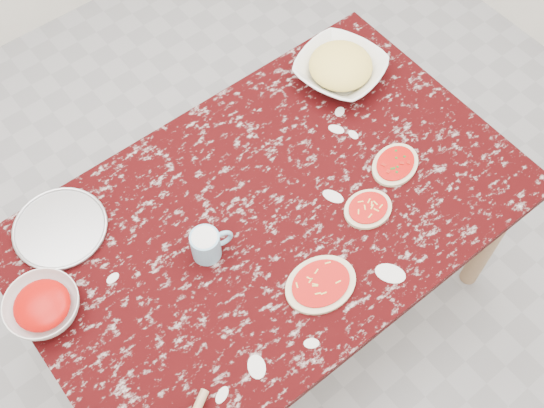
{
  "coord_description": "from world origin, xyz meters",
  "views": [
    {
      "loc": [
        -0.66,
        -0.83,
        2.59
      ],
      "look_at": [
        0.0,
        0.0,
        0.8
      ],
      "focal_mm": 44.47,
      "sensor_mm": 36.0,
      "label": 1
    }
  ],
  "objects_px": {
    "pizza_tray": "(60,229)",
    "sauce_bowl": "(43,307)",
    "cheese_bowl": "(340,70)",
    "flour_mug": "(207,244)",
    "worktable": "(272,225)"
  },
  "relations": [
    {
      "from": "cheese_bowl",
      "to": "flour_mug",
      "type": "distance_m",
      "value": 0.83
    },
    {
      "from": "pizza_tray",
      "to": "sauce_bowl",
      "type": "height_order",
      "value": "sauce_bowl"
    },
    {
      "from": "sauce_bowl",
      "to": "cheese_bowl",
      "type": "relative_size",
      "value": 0.73
    },
    {
      "from": "cheese_bowl",
      "to": "sauce_bowl",
      "type": "bearing_deg",
      "value": -173.43
    },
    {
      "from": "worktable",
      "to": "cheese_bowl",
      "type": "relative_size",
      "value": 5.32
    },
    {
      "from": "worktable",
      "to": "flour_mug",
      "type": "distance_m",
      "value": 0.28
    },
    {
      "from": "worktable",
      "to": "sauce_bowl",
      "type": "xyz_separation_m",
      "value": [
        -0.72,
        0.14,
        0.12
      ]
    },
    {
      "from": "pizza_tray",
      "to": "sauce_bowl",
      "type": "bearing_deg",
      "value": -127.82
    },
    {
      "from": "pizza_tray",
      "to": "sauce_bowl",
      "type": "relative_size",
      "value": 1.32
    },
    {
      "from": "sauce_bowl",
      "to": "flour_mug",
      "type": "distance_m",
      "value": 0.5
    },
    {
      "from": "flour_mug",
      "to": "cheese_bowl",
      "type": "bearing_deg",
      "value": 19.87
    },
    {
      "from": "cheese_bowl",
      "to": "flour_mug",
      "type": "bearing_deg",
      "value": -160.13
    },
    {
      "from": "pizza_tray",
      "to": "worktable",
      "type": "bearing_deg",
      "value": -32.87
    },
    {
      "from": "worktable",
      "to": "sauce_bowl",
      "type": "distance_m",
      "value": 0.75
    },
    {
      "from": "cheese_bowl",
      "to": "worktable",
      "type": "bearing_deg",
      "value": -151.66
    }
  ]
}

